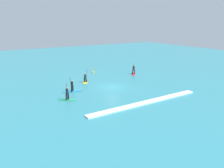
# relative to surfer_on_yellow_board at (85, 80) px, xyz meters

# --- Properties ---
(ground_plane) EXTENTS (120.00, 120.00, 0.00)m
(ground_plane) POSITION_rel_surfer_on_yellow_board_xyz_m (2.45, -4.74, -0.43)
(ground_plane) COLOR teal
(ground_plane) RESTS_ON ground
(surfer_on_yellow_board) EXTENTS (1.80, 2.53, 2.33)m
(surfer_on_yellow_board) POSITION_rel_surfer_on_yellow_board_xyz_m (0.00, 0.00, 0.00)
(surfer_on_yellow_board) COLOR yellow
(surfer_on_yellow_board) RESTS_ON ground_plane
(surfer_on_green_board) EXTENTS (2.50, 2.11, 2.25)m
(surfer_on_green_board) POSITION_rel_surfer_on_yellow_board_xyz_m (-5.75, -6.73, 0.07)
(surfer_on_green_board) COLOR #23B266
(surfer_on_green_board) RESTS_ON ground_plane
(surfer_on_red_board) EXTENTS (2.59, 2.67, 2.25)m
(surfer_on_red_board) POSITION_rel_surfer_on_yellow_board_xyz_m (10.64, 0.30, 0.08)
(surfer_on_red_board) COLOR red
(surfer_on_red_board) RESTS_ON ground_plane
(surfer_on_blue_board) EXTENTS (3.14, 1.33, 2.08)m
(surfer_on_blue_board) POSITION_rel_surfer_on_yellow_board_xyz_m (-3.83, -3.65, 0.00)
(surfer_on_blue_board) COLOR #1E8CD1
(surfer_on_blue_board) RESTS_ON ground_plane
(marker_buoy) EXTENTS (0.41, 0.41, 1.32)m
(marker_buoy) POSITION_rel_surfer_on_yellow_board_xyz_m (4.45, 5.83, -0.24)
(marker_buoy) COLOR yellow
(marker_buoy) RESTS_ON ground_plane
(wave_crest) EXTENTS (16.93, 0.90, 0.18)m
(wave_crest) POSITION_rel_surfer_on_yellow_board_xyz_m (2.45, -13.08, -0.34)
(wave_crest) COLOR white
(wave_crest) RESTS_ON ground_plane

